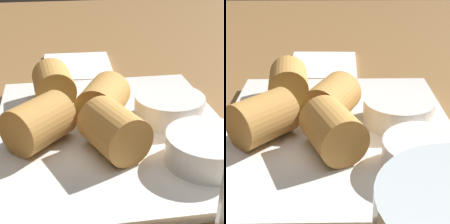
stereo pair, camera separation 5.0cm
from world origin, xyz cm
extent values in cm
cube|color=olive|center=(0.00, 0.00, 1.00)|extent=(180.00, 140.00, 2.00)
cube|color=white|center=(-2.95, 2.16, 2.60)|extent=(28.31, 24.66, 1.20)
cube|color=white|center=(-2.95, 2.16, 3.35)|extent=(29.44, 25.65, 0.30)
cylinder|color=#D19347|center=(-10.71, -3.95, 5.92)|extent=(6.58, 5.45, 4.85)
sphere|color=#56843D|center=(-13.03, -4.18, 5.92)|extent=(3.15, 3.15, 3.15)
cylinder|color=#D19347|center=(1.93, 1.58, 5.92)|extent=(7.51, 6.82, 4.85)
sphere|color=#B23D2D|center=(-0.23, 0.69, 5.92)|extent=(3.15, 3.15, 3.15)
cylinder|color=#D19347|center=(-4.99, 1.49, 5.92)|extent=(7.59, 6.97, 4.85)
sphere|color=#B23D2D|center=(-7.11, 2.47, 5.92)|extent=(3.15, 3.15, 3.15)
cylinder|color=#D19347|center=(-0.74, -5.56, 5.92)|extent=(7.77, 7.73, 4.85)
sphere|color=#6B9E47|center=(-2.43, -3.94, 5.92)|extent=(3.15, 3.15, 3.15)
cylinder|color=white|center=(-4.26, 8.97, 4.90)|extent=(7.94, 7.94, 2.79)
cylinder|color=#DBBC89|center=(-4.26, 8.97, 6.04)|extent=(6.51, 6.51, 0.50)
cylinder|color=white|center=(4.82, 9.95, 4.90)|extent=(7.94, 7.94, 2.79)
cylinder|color=beige|center=(4.82, 9.95, 6.04)|extent=(6.51, 6.51, 0.50)
cube|color=white|center=(-26.93, -0.04, 2.30)|extent=(13.59, 11.67, 0.60)
camera|label=1|loc=(32.72, -3.44, 23.50)|focal=60.00mm
camera|label=2|loc=(33.15, 1.54, 23.50)|focal=60.00mm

